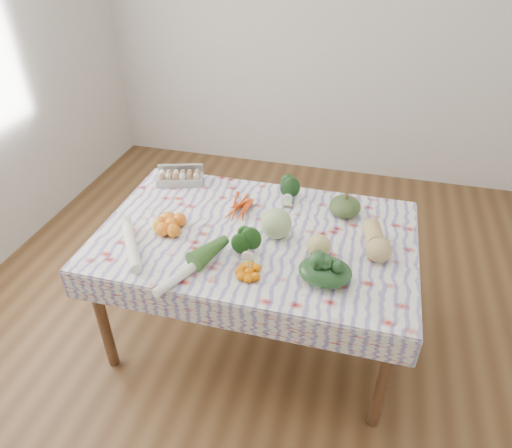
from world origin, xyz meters
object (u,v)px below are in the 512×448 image
Objects in this scene: butternut_squash at (376,240)px; kabocha_squash at (345,206)px; cabbage at (276,223)px; dining_table at (256,245)px; egg_carton at (180,179)px; grapefruit at (319,246)px.

kabocha_squash is at bearing 110.11° from butternut_squash.
cabbage is 0.59× the size of butternut_squash.
dining_table is 0.54m from kabocha_squash.
kabocha_squash reaches higher than egg_carton.
kabocha_squash is (0.43, 0.29, 0.14)m from dining_table.
egg_carton is at bearing 152.68° from grapefruit.
cabbage is at bearing 156.34° from grapefruit.
dining_table is 0.63m from butternut_squash.
egg_carton is 1.75× the size of cabbage.
cabbage is 0.51m from butternut_squash.
grapefruit is (0.24, -0.10, -0.02)m from cabbage.
dining_table is 5.86× the size of butternut_squash.
butternut_squash is at bearing 1.67° from cabbage.
cabbage reaches higher than kabocha_squash.
butternut_squash is (0.62, 0.02, 0.15)m from dining_table.
kabocha_squash is 0.44m from cabbage.
dining_table is 0.39m from grapefruit.
grapefruit is at bearing -169.46° from butternut_squash.
dining_table is at bearing -49.57° from egg_carton.
kabocha_squash is 1.08× the size of cabbage.
kabocha_squash is 0.41m from grapefruit.
grapefruit is (-0.09, -0.40, 0.00)m from kabocha_squash.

